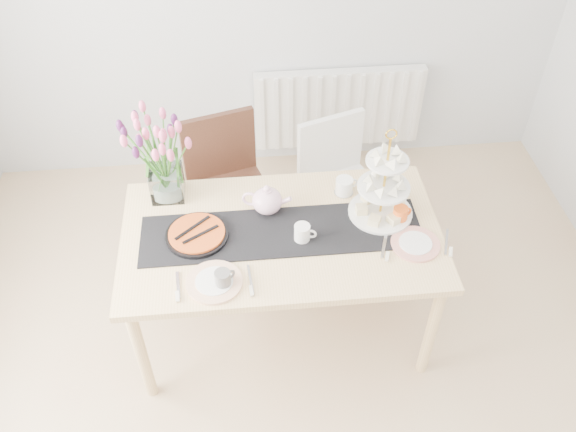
{
  "coord_description": "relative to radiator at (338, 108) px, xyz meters",
  "views": [
    {
      "loc": [
        -0.22,
        -1.43,
        2.92
      ],
      "look_at": [
        -0.01,
        0.64,
        0.91
      ],
      "focal_mm": 38.0,
      "sensor_mm": 36.0,
      "label": 1
    }
  ],
  "objects": [
    {
      "name": "room_shell",
      "position": [
        -0.5,
        -2.19,
        0.85
      ],
      "size": [
        4.5,
        4.5,
        4.5
      ],
      "color": "tan",
      "rests_on": "ground"
    },
    {
      "name": "radiator",
      "position": [
        0.0,
        0.0,
        0.0
      ],
      "size": [
        1.2,
        0.08,
        0.6
      ],
      "primitive_type": "cube",
      "color": "white",
      "rests_on": "room_shell"
    },
    {
      "name": "dining_table",
      "position": [
        -0.54,
        -1.5,
        0.22
      ],
      "size": [
        1.6,
        0.9,
        0.75
      ],
      "color": "#D9B575",
      "rests_on": "ground"
    },
    {
      "name": "chair_brown",
      "position": [
        -0.81,
        -0.79,
        0.08
      ],
      "size": [
        0.56,
        0.56,
        0.91
      ],
      "rotation": [
        0.0,
        0.0,
        0.28
      ],
      "color": "#321912",
      "rests_on": "ground"
    },
    {
      "name": "chair_white",
      "position": [
        -0.14,
        -0.8,
        0.05
      ],
      "size": [
        0.54,
        0.54,
        0.87
      ],
      "rotation": [
        0.0,
        0.0,
        0.33
      ],
      "color": "white",
      "rests_on": "ground"
    },
    {
      "name": "table_runner",
      "position": [
        -0.54,
        -1.5,
        0.3
      ],
      "size": [
        1.4,
        0.35,
        0.01
      ],
      "primitive_type": "cube",
      "color": "black",
      "rests_on": "dining_table"
    },
    {
      "name": "tulip_vase",
      "position": [
        -1.11,
        -1.16,
        0.64
      ],
      "size": [
        0.62,
        0.62,
        0.52
      ],
      "rotation": [
        0.0,
        0.0,
        0.24
      ],
      "color": "silver",
      "rests_on": "dining_table"
    },
    {
      "name": "cake_stand",
      "position": [
        -0.03,
        -1.42,
        0.44
      ],
      "size": [
        0.33,
        0.33,
        0.48
      ],
      "rotation": [
        0.0,
        0.0,
        0.06
      ],
      "color": "gold",
      "rests_on": "dining_table"
    },
    {
      "name": "teapot",
      "position": [
        -0.6,
        -1.34,
        0.38
      ],
      "size": [
        0.29,
        0.26,
        0.16
      ],
      "primitive_type": null,
      "rotation": [
        0.0,
        0.0,
        -0.25
      ],
      "color": "white",
      "rests_on": "dining_table"
    },
    {
      "name": "cream_jug",
      "position": [
        -0.18,
        -1.23,
        0.35
      ],
      "size": [
        0.11,
        0.11,
        0.09
      ],
      "primitive_type": "cylinder",
      "rotation": [
        0.0,
        0.0,
        0.27
      ],
      "color": "white",
      "rests_on": "dining_table"
    },
    {
      "name": "tart_tin",
      "position": [
        -0.96,
        -1.49,
        0.32
      ],
      "size": [
        0.31,
        0.31,
        0.04
      ],
      "rotation": [
        0.0,
        0.0,
        0.29
      ],
      "color": "black",
      "rests_on": "dining_table"
    },
    {
      "name": "mug_grey",
      "position": [
        -0.84,
        -1.81,
        0.34
      ],
      "size": [
        0.1,
        0.1,
        0.09
      ],
      "primitive_type": "cylinder",
      "rotation": [
        0.0,
        0.0,
        0.6
      ],
      "color": "slate",
      "rests_on": "dining_table"
    },
    {
      "name": "mug_white",
      "position": [
        -0.45,
        -1.56,
        0.35
      ],
      "size": [
        0.09,
        0.09,
        0.09
      ],
      "primitive_type": "cylinder",
      "rotation": [
        0.0,
        0.0,
        -0.23
      ],
      "color": "white",
      "rests_on": "dining_table"
    },
    {
      "name": "mug_orange",
      "position": [
        0.06,
        -1.48,
        0.35
      ],
      "size": [
        0.1,
        0.1,
        0.09
      ],
      "primitive_type": "cylinder",
      "rotation": [
        0.0,
        0.0,
        0.4
      ],
      "color": "orange",
      "rests_on": "dining_table"
    },
    {
      "name": "plate_left",
      "position": [
        -0.88,
        -1.8,
        0.31
      ],
      "size": [
        0.28,
        0.28,
        0.01
      ],
      "primitive_type": "cylinder",
      "rotation": [
        0.0,
        0.0,
        0.08
      ],
      "color": "white",
      "rests_on": "dining_table"
    },
    {
      "name": "plate_right",
      "position": [
        0.1,
        -1.65,
        0.31
      ],
      "size": [
        0.31,
        0.31,
        0.01
      ],
      "primitive_type": "cylinder",
      "rotation": [
        0.0,
        0.0,
        -0.34
      ],
      "color": "silver",
      "rests_on": "dining_table"
    }
  ]
}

